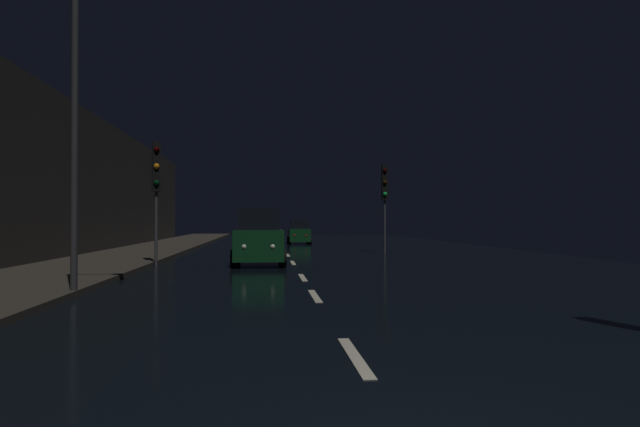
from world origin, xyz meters
TOP-DOWN VIEW (x-y plane):
  - ground at (0.00, 24.50)m, footprint 27.55×84.00m
  - sidewalk_left at (-7.58, 24.50)m, footprint 4.40×84.00m
  - building_facade_left at (-10.18, 21.00)m, footprint 0.80×63.00m
  - lane_centerline at (0.00, 17.17)m, footprint 0.16×33.04m
  - traffic_light_far_right at (5.28, 26.30)m, footprint 0.32×0.47m
  - traffic_light_far_left at (-5.27, 18.19)m, footprint 0.38×0.49m
  - streetlamp_overhead at (-5.04, 9.33)m, footprint 1.70×0.44m
  - car_approaching_headlights at (-1.38, 18.75)m, footprint 2.05×4.44m
  - car_distant_taillights at (1.40, 38.93)m, footprint 1.69×3.65m

SIDE VIEW (x-z plane):
  - ground at x=0.00m, z-range -0.02..0.00m
  - lane_centerline at x=0.00m, z-range 0.00..0.01m
  - sidewalk_left at x=-7.58m, z-range 0.00..0.15m
  - car_distant_taillights at x=1.40m, z-range -0.08..1.76m
  - car_approaching_headlights at x=-1.38m, z-range -0.10..2.14m
  - traffic_light_far_right at x=5.28m, z-range 1.06..5.80m
  - traffic_light_far_left at x=-5.27m, z-range 1.06..5.81m
  - building_facade_left at x=-10.18m, z-range 0.00..7.16m
  - streetlamp_overhead at x=-5.04m, z-range 1.20..8.84m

